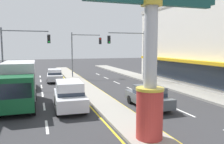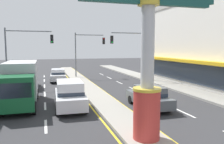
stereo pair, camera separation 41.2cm
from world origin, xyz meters
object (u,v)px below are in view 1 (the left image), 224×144
(storefront_right, at_px, (224,43))
(traffic_light_median_far, at_px, (83,47))
(traffic_light_right_side, at_px, (131,47))
(traffic_light_left_side, at_px, (21,47))
(suv_far_left_oncoming, at_px, (24,79))
(suv_near_right_lane, at_px, (69,95))
(sedan_far_right_lane, at_px, (148,96))
(district_sign, at_px, (151,51))
(sedan_mid_left_lane, at_px, (55,75))
(box_truck_near_left_lane, at_px, (19,82))

(storefront_right, distance_m, traffic_light_median_far, 17.65)
(traffic_light_right_side, distance_m, traffic_light_median_far, 7.49)
(traffic_light_left_side, bearing_deg, suv_far_left_oncoming, -70.84)
(suv_near_right_lane, bearing_deg, storefront_right, 14.93)
(sedan_far_right_lane, bearing_deg, district_sign, -117.03)
(sedan_far_right_lane, xyz_separation_m, suv_far_left_oncoming, (-8.61, 10.72, 0.20))
(traffic_light_right_side, distance_m, sedan_mid_left_lane, 9.98)
(box_truck_near_left_lane, bearing_deg, sedan_far_right_lane, -21.62)
(storefront_right, distance_m, sedan_mid_left_lane, 20.00)
(traffic_light_right_side, xyz_separation_m, suv_far_left_oncoming, (-12.19, -0.86, -3.26))
(box_truck_near_left_lane, bearing_deg, storefront_right, 7.32)
(district_sign, height_order, traffic_light_median_far, district_sign)
(traffic_light_left_side, distance_m, suv_near_right_lane, 11.24)
(suv_near_right_lane, bearing_deg, district_sign, -68.08)
(district_sign, height_order, suv_far_left_oncoming, district_sign)
(district_sign, distance_m, sedan_mid_left_lane, 20.16)
(suv_far_left_oncoming, bearing_deg, suv_near_right_lane, -70.49)
(district_sign, distance_m, traffic_light_left_side, 17.86)
(district_sign, bearing_deg, sedan_far_right_lane, 62.97)
(district_sign, xyz_separation_m, traffic_light_median_far, (1.45, 22.53, 0.16))
(sedan_far_right_lane, height_order, suv_far_left_oncoming, suv_far_left_oncoming)
(traffic_light_right_side, xyz_separation_m, suv_near_right_lane, (-8.89, -10.19, -3.26))
(suv_near_right_lane, distance_m, sedan_far_right_lane, 5.48)
(traffic_light_right_side, xyz_separation_m, traffic_light_median_far, (-4.79, 5.75, -0.05))
(storefront_right, bearing_deg, sedan_far_right_lane, -153.80)
(sedan_far_right_lane, relative_size, suv_far_left_oncoming, 0.92)
(suv_near_right_lane, distance_m, sedan_mid_left_lane, 13.13)
(district_sign, xyz_separation_m, suv_far_left_oncoming, (-5.96, 15.92, -3.05))
(storefront_right, bearing_deg, district_sign, -143.11)
(district_sign, xyz_separation_m, suv_near_right_lane, (-2.65, 6.58, -3.05))
(traffic_light_left_side, height_order, traffic_light_right_side, same)
(district_sign, distance_m, traffic_light_right_side, 17.90)
(sedan_far_right_lane, xyz_separation_m, box_truck_near_left_lane, (-8.60, 3.41, 0.91))
(traffic_light_left_side, bearing_deg, suv_near_right_lane, -70.52)
(traffic_light_median_far, bearing_deg, suv_near_right_lane, -104.42)
(storefront_right, bearing_deg, traffic_light_left_side, 165.72)
(traffic_light_left_side, height_order, box_truck_near_left_lane, traffic_light_left_side)
(suv_near_right_lane, relative_size, sedan_mid_left_lane, 1.06)
(sedan_far_right_lane, bearing_deg, sedan_mid_left_lane, 110.06)
(sedan_far_right_lane, bearing_deg, box_truck_near_left_lane, 158.38)
(district_sign, bearing_deg, suv_far_left_oncoming, 110.51)
(traffic_light_left_side, height_order, suv_far_left_oncoming, traffic_light_left_side)
(box_truck_near_left_lane, distance_m, suv_far_left_oncoming, 7.34)
(traffic_light_left_side, distance_m, box_truck_near_left_lane, 8.52)
(storefront_right, relative_size, traffic_light_right_side, 3.66)
(suv_near_right_lane, xyz_separation_m, sedan_far_right_lane, (5.30, -1.39, -0.20))
(sedan_mid_left_lane, bearing_deg, traffic_light_right_side, -18.32)
(sedan_mid_left_lane, bearing_deg, storefront_right, -25.39)
(storefront_right, height_order, box_truck_near_left_lane, storefront_right)
(traffic_light_median_far, bearing_deg, sedan_far_right_lane, -86.02)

